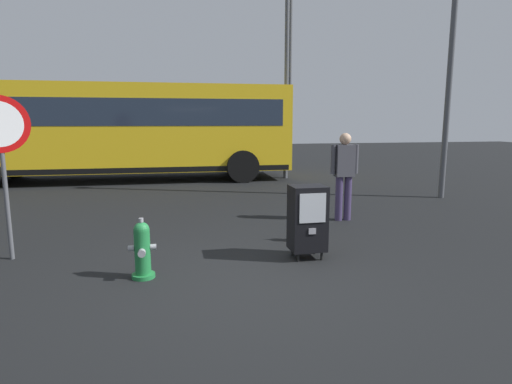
{
  "coord_description": "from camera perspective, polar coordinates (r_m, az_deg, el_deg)",
  "views": [
    {
      "loc": [
        -0.92,
        -4.55,
        1.89
      ],
      "look_at": [
        0.3,
        1.2,
        0.9
      ],
      "focal_mm": 29.62,
      "sensor_mm": 36.0,
      "label": 1
    }
  ],
  "objects": [
    {
      "name": "bus_near",
      "position": [
        14.22,
        -17.58,
        8.38
      ],
      "size": [
        10.55,
        2.96,
        3.0
      ],
      "rotation": [
        0.0,
        0.0,
        -0.02
      ],
      "color": "gold",
      "rests_on": "ground_plane"
    },
    {
      "name": "traffic_cone",
      "position": [
        6.75,
        6.46,
        -4.49
      ],
      "size": [
        0.36,
        0.36,
        0.53
      ],
      "color": "black",
      "rests_on": "ground_plane"
    },
    {
      "name": "street_light_near_left",
      "position": [
        11.71,
        25.29,
        22.12
      ],
      "size": [
        0.32,
        0.32,
        8.07
      ],
      "color": "#4C4F54",
      "rests_on": "ground_plane"
    },
    {
      "name": "street_light_far_left",
      "position": [
        14.38,
        4.2,
        20.28
      ],
      "size": [
        0.32,
        0.32,
        8.0
      ],
      "color": "#4C4F54",
      "rests_on": "ground_plane"
    },
    {
      "name": "pedestrian",
      "position": [
        8.19,
        11.83,
        2.74
      ],
      "size": [
        0.55,
        0.22,
        1.67
      ],
      "color": "#382D51",
      "rests_on": "ground_plane"
    },
    {
      "name": "ground_plane",
      "position": [
        5.01,
        -0.53,
        -12.6
      ],
      "size": [
        60.0,
        60.0,
        0.0
      ],
      "primitive_type": "plane",
      "color": "black"
    },
    {
      "name": "fire_hydrant",
      "position": [
        5.33,
        -15.1,
        -7.57
      ],
      "size": [
        0.33,
        0.31,
        0.75
      ],
      "color": "#1E7238",
      "rests_on": "ground_plane"
    },
    {
      "name": "newspaper_box_primary",
      "position": [
        5.87,
        6.97,
        -3.51
      ],
      "size": [
        0.48,
        0.42,
        1.02
      ],
      "color": "black",
      "rests_on": "ground_plane"
    },
    {
      "name": "stop_sign",
      "position": [
        6.55,
        -31.23,
        5.66
      ],
      "size": [
        0.71,
        0.31,
        2.23
      ],
      "color": "#4C4F54",
      "rests_on": "ground_plane"
    },
    {
      "name": "street_light_near_right",
      "position": [
        18.55,
        4.64,
        16.6
      ],
      "size": [
        0.32,
        0.32,
        7.23
      ],
      "color": "#4C4F54",
      "rests_on": "ground_plane"
    }
  ]
}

